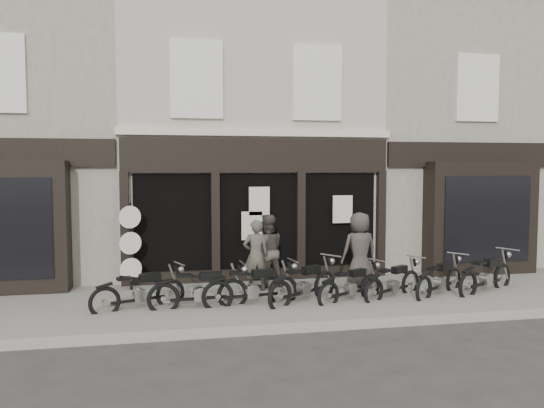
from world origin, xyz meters
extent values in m
plane|color=#2D2B28|center=(0.00, 0.00, 0.00)|extent=(90.00, 90.00, 0.00)
cube|color=slate|center=(0.00, 0.90, 0.06)|extent=(30.00, 4.20, 0.12)
cube|color=gray|center=(0.00, -1.25, 0.07)|extent=(30.00, 0.25, 0.13)
cube|color=#B4AA9A|center=(0.00, 6.00, 4.10)|extent=(7.20, 6.00, 8.20)
cube|color=black|center=(0.00, 2.92, 3.45)|extent=(7.10, 0.18, 0.90)
cube|color=black|center=(0.00, 2.98, 1.50)|extent=(6.50, 0.10, 2.95)
cube|color=black|center=(0.00, 2.91, 0.22)|extent=(7.10, 0.20, 0.44)
cube|color=beige|center=(0.00, 2.95, 4.05)|extent=(7.30, 0.22, 0.18)
cube|color=silver|center=(-1.60, 2.95, 5.40)|extent=(1.35, 0.12, 2.00)
cube|color=black|center=(-1.60, 2.98, 5.40)|extent=(1.05, 0.06, 1.70)
cube|color=silver|center=(1.60, 2.95, 5.40)|extent=(1.35, 0.12, 2.00)
cube|color=black|center=(1.60, 2.98, 5.40)|extent=(1.05, 0.06, 1.70)
cube|color=black|center=(-3.45, 2.90, 1.55)|extent=(0.22, 0.22, 3.00)
cube|color=black|center=(-1.15, 2.90, 1.55)|extent=(0.22, 0.22, 3.00)
cube|color=black|center=(1.15, 2.90, 1.55)|extent=(0.22, 0.22, 3.00)
cube|color=black|center=(3.45, 2.90, 1.55)|extent=(0.22, 0.22, 3.00)
cube|color=beige|center=(0.00, 2.80, 2.25)|extent=(0.55, 0.04, 0.75)
cube|color=beige|center=(2.30, 2.80, 2.00)|extent=(0.55, 0.04, 0.75)
cube|color=beige|center=(-0.20, 2.80, 1.60)|extent=(0.55, 0.04, 0.75)
cube|color=gray|center=(-6.35, 6.00, 4.10)|extent=(5.50, 6.00, 8.20)
cube|color=black|center=(-6.35, 2.95, 3.50)|extent=(5.40, 0.16, 0.70)
cube|color=gray|center=(6.35, 6.00, 4.10)|extent=(5.50, 6.00, 8.20)
cube|color=black|center=(6.35, 2.65, 1.70)|extent=(3.20, 0.70, 3.20)
cube|color=black|center=(6.35, 2.30, 1.70)|extent=(2.60, 0.06, 2.40)
cube|color=black|center=(6.35, 2.95, 3.50)|extent=(5.40, 0.16, 0.70)
cube|color=silver|center=(6.35, 2.96, 5.40)|extent=(1.30, 0.10, 1.90)
cube|color=black|center=(6.35, 2.99, 5.40)|extent=(1.00, 0.06, 1.60)
torus|color=black|center=(-2.34, 0.89, 0.33)|extent=(0.66, 0.33, 0.68)
torus|color=black|center=(-3.68, 0.37, 0.33)|extent=(0.66, 0.33, 0.68)
cube|color=black|center=(-3.01, 0.63, 0.29)|extent=(1.12, 0.47, 0.06)
cube|color=gray|center=(-2.99, 0.64, 0.37)|extent=(0.29, 0.25, 0.26)
cube|color=black|center=(-2.77, 0.73, 0.75)|extent=(0.49, 0.32, 0.17)
cube|color=black|center=(-3.29, 0.53, 0.79)|extent=(0.35, 0.29, 0.06)
cylinder|color=gray|center=(-2.13, 0.97, 0.99)|extent=(0.24, 0.55, 0.04)
torus|color=black|center=(-0.99, 0.51, 0.35)|extent=(0.71, 0.16, 0.70)
torus|color=black|center=(-2.48, 0.38, 0.35)|extent=(0.71, 0.16, 0.70)
cube|color=black|center=(-1.73, 0.45, 0.30)|extent=(1.23, 0.16, 0.06)
cube|color=gray|center=(-1.71, 0.45, 0.39)|extent=(0.26, 0.21, 0.27)
cube|color=black|center=(-1.47, 0.47, 0.78)|extent=(0.49, 0.22, 0.18)
cube|color=black|center=(-2.04, 0.42, 0.82)|extent=(0.33, 0.23, 0.06)
cylinder|color=gray|center=(-0.76, 0.54, 1.03)|extent=(0.09, 0.60, 0.04)
torus|color=black|center=(0.17, 0.59, 0.35)|extent=(0.72, 0.20, 0.71)
torus|color=black|center=(-1.33, 0.37, 0.35)|extent=(0.72, 0.20, 0.71)
cube|color=black|center=(-0.58, 0.48, 0.31)|extent=(1.24, 0.23, 0.06)
cube|color=gray|center=(-0.56, 0.48, 0.39)|extent=(0.28, 0.22, 0.27)
cube|color=black|center=(-0.31, 0.52, 0.79)|extent=(0.50, 0.25, 0.18)
cube|color=black|center=(-0.89, 0.43, 0.83)|extent=(0.34, 0.25, 0.06)
cylinder|color=gray|center=(0.39, 0.62, 1.04)|extent=(0.13, 0.60, 0.04)
torus|color=black|center=(1.25, 0.96, 0.35)|extent=(0.64, 0.48, 0.71)
torus|color=black|center=(-0.01, 0.11, 0.35)|extent=(0.64, 0.48, 0.71)
cube|color=black|center=(0.62, 0.53, 0.31)|extent=(1.06, 0.74, 0.06)
cube|color=gray|center=(0.64, 0.54, 0.39)|extent=(0.31, 0.30, 0.27)
cube|color=black|center=(0.85, 0.69, 0.79)|extent=(0.50, 0.42, 0.18)
cube|color=black|center=(0.36, 0.36, 0.83)|extent=(0.38, 0.35, 0.06)
cylinder|color=gray|center=(1.44, 1.09, 1.04)|extent=(0.37, 0.52, 0.04)
torus|color=black|center=(2.31, 0.75, 0.31)|extent=(0.61, 0.36, 0.64)
torus|color=black|center=(1.09, 0.14, 0.31)|extent=(0.61, 0.36, 0.64)
cube|color=black|center=(1.70, 0.44, 0.28)|extent=(1.02, 0.54, 0.06)
cube|color=gray|center=(1.72, 0.45, 0.35)|extent=(0.28, 0.25, 0.24)
cube|color=black|center=(1.92, 0.55, 0.71)|extent=(0.46, 0.34, 0.16)
cube|color=black|center=(1.45, 0.32, 0.75)|extent=(0.34, 0.29, 0.06)
cylinder|color=gray|center=(2.49, 0.84, 0.93)|extent=(0.27, 0.50, 0.03)
torus|color=black|center=(3.39, 0.88, 0.32)|extent=(0.61, 0.40, 0.65)
torus|color=black|center=(2.18, 0.19, 0.32)|extent=(0.61, 0.40, 0.65)
cube|color=black|center=(2.79, 0.53, 0.28)|extent=(1.02, 0.60, 0.06)
cube|color=gray|center=(2.80, 0.54, 0.36)|extent=(0.29, 0.26, 0.25)
cube|color=black|center=(3.00, 0.66, 0.73)|extent=(0.47, 0.36, 0.16)
cube|color=black|center=(2.53, 0.39, 0.76)|extent=(0.35, 0.31, 0.06)
cylinder|color=gray|center=(3.58, 0.98, 0.96)|extent=(0.30, 0.50, 0.03)
torus|color=black|center=(4.57, 0.94, 0.33)|extent=(0.61, 0.45, 0.67)
torus|color=black|center=(3.37, 0.14, 0.33)|extent=(0.61, 0.45, 0.67)
cube|color=black|center=(3.97, 0.54, 0.29)|extent=(1.01, 0.69, 0.06)
cube|color=gray|center=(3.99, 0.55, 0.37)|extent=(0.30, 0.28, 0.26)
cube|color=black|center=(4.18, 0.68, 0.75)|extent=(0.47, 0.39, 0.17)
cube|color=black|center=(3.72, 0.37, 0.79)|extent=(0.36, 0.33, 0.06)
cylinder|color=gray|center=(4.75, 1.06, 0.98)|extent=(0.35, 0.50, 0.04)
torus|color=black|center=(5.92, 0.94, 0.36)|extent=(0.69, 0.42, 0.72)
torus|color=black|center=(4.54, 0.24, 0.36)|extent=(0.69, 0.42, 0.72)
cube|color=black|center=(5.23, 0.59, 0.31)|extent=(1.15, 0.63, 0.06)
cube|color=gray|center=(5.25, 0.60, 0.40)|extent=(0.31, 0.29, 0.28)
cube|color=black|center=(5.47, 0.72, 0.80)|extent=(0.52, 0.38, 0.18)
cube|color=black|center=(4.94, 0.45, 0.85)|extent=(0.38, 0.34, 0.06)
cylinder|color=gray|center=(6.12, 1.05, 1.06)|extent=(0.32, 0.57, 0.04)
imported|color=#48443B|center=(-0.27, 1.70, 1.00)|extent=(0.66, 0.45, 1.75)
imported|color=#453D38|center=(0.08, 2.09, 1.04)|extent=(0.96, 0.78, 1.83)
imported|color=#3B3531|center=(2.35, 1.60, 1.07)|extent=(0.99, 0.70, 1.90)
cylinder|color=black|center=(-3.28, 2.40, 0.03)|extent=(0.36, 0.36, 0.06)
cylinder|color=black|center=(-3.28, 2.40, 1.14)|extent=(0.07, 0.07, 2.27)
cylinder|color=black|center=(-3.28, 2.37, 1.93)|extent=(0.53, 0.25, 0.55)
cylinder|color=silver|center=(-3.28, 2.34, 1.93)|extent=(0.51, 0.22, 0.55)
cylinder|color=black|center=(-3.28, 2.37, 1.28)|extent=(0.53, 0.25, 0.55)
cylinder|color=silver|center=(-3.28, 2.34, 1.28)|extent=(0.51, 0.22, 0.55)
cylinder|color=black|center=(-3.28, 2.37, 0.64)|extent=(0.53, 0.25, 0.55)
cylinder|color=silver|center=(-3.28, 2.34, 0.64)|extent=(0.51, 0.22, 0.55)
camera|label=1|loc=(-2.33, -10.94, 3.15)|focal=35.00mm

